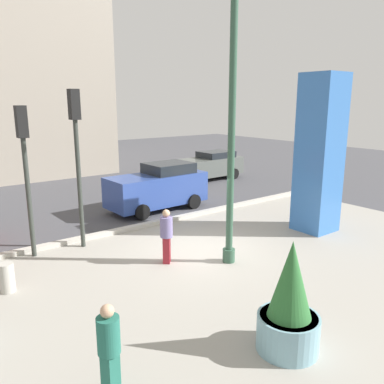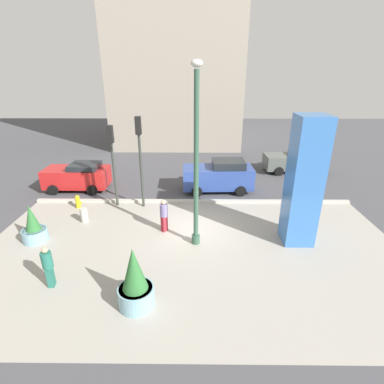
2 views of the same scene
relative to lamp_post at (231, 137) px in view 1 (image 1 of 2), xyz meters
The scene contains 13 objects.
ground_plane 6.33m from the lamp_post, 91.92° to the left, with size 60.00×60.00×0.00m, color #47474C.
plaza_pavement 3.75m from the lamp_post, 101.76° to the right, with size 18.00×10.00×0.02m, color #9E998E.
curb_strip 5.58m from the lamp_post, 92.32° to the left, with size 18.00×0.24×0.16m, color #B7B2A8.
lamp_post is the anchor object (origin of this frame).
art_pillar_blue 4.58m from the lamp_post, ahead, with size 1.26×1.26×5.54m, color #3870BC.
potted_plant_by_pillar 5.03m from the lamp_post, 117.28° to the right, with size 1.17×1.17×2.18m.
concrete_bollard 6.76m from the lamp_post, 161.13° to the left, with size 0.36×0.36×0.75m, color #B2ADA3.
traffic_light_far_side 5.93m from the lamp_post, 138.55° to the left, with size 0.28×0.42×4.49m.
traffic_light_corner 4.78m from the lamp_post, 127.78° to the left, with size 0.28×0.42×4.96m.
car_intersection 12.70m from the lamp_post, 53.17° to the left, with size 4.46×2.07×1.66m.
car_passing_lane 6.81m from the lamp_post, 76.66° to the left, with size 4.36×2.13×1.99m.
pedestrian_on_sidewalk 3.30m from the lamp_post, 145.18° to the left, with size 0.51×0.51×1.61m.
pedestrian_crossing 6.47m from the lamp_post, 150.94° to the right, with size 0.41×0.41×1.62m.
Camera 1 is at (-7.15, -9.03, 4.60)m, focal length 36.51 mm.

